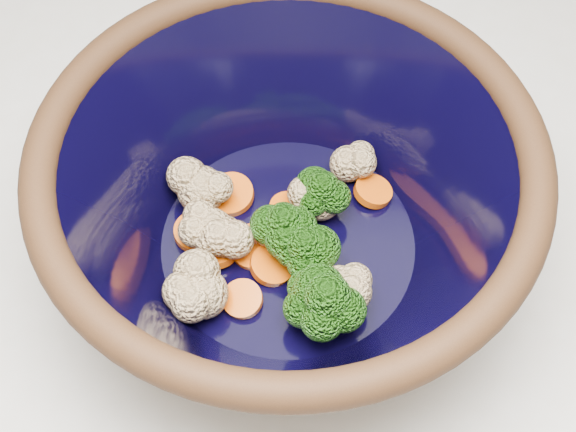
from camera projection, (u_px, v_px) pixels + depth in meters
counter at (218, 405)px, 0.98m from camera, size 1.20×1.20×0.90m
mixing_bowl at (288, 205)px, 0.51m from camera, size 0.36×0.36×0.14m
vegetable_pile at (283, 243)px, 0.52m from camera, size 0.15×0.16×0.06m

